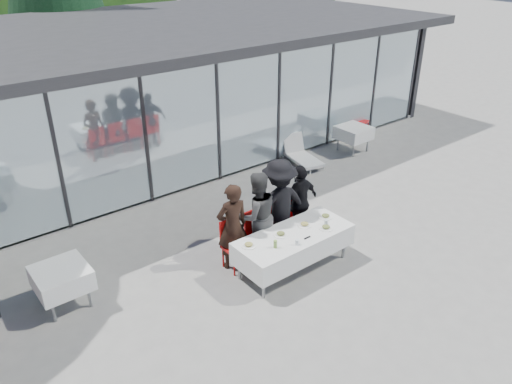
{
  "coord_description": "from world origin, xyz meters",
  "views": [
    {
      "loc": [
        -5.42,
        -5.67,
        5.61
      ],
      "look_at": [
        -0.0,
        1.2,
        1.11
      ],
      "focal_mm": 35.0,
      "sensor_mm": 36.0,
      "label": 1
    }
  ],
  "objects_px": {
    "spare_table_right": "(354,133)",
    "diner_b": "(257,216)",
    "spare_chair_b": "(345,119)",
    "plate_extra": "(326,227)",
    "spare_chair_a": "(358,119)",
    "diner_chair_b": "(257,232)",
    "diner_chair_d": "(300,214)",
    "folded_eyeglasses": "(307,238)",
    "plate_a": "(249,245)",
    "diner_c": "(279,204)",
    "plate_d": "(326,216)",
    "spare_table_left": "(62,278)",
    "diner_chair_c": "(279,222)",
    "juice_bottle": "(275,244)",
    "diner_d": "(300,202)",
    "lounger": "(300,154)",
    "plate_b": "(281,234)",
    "dining_table": "(294,244)",
    "plate_c": "(305,224)",
    "diner_a": "(232,226)",
    "diner_chair_a": "(233,241)"
  },
  "relations": [
    {
      "from": "spare_chair_a",
      "to": "diner_chair_b",
      "type": "bearing_deg",
      "value": -153.44
    },
    {
      "from": "plate_a",
      "to": "spare_table_left",
      "type": "bearing_deg",
      "value": 153.88
    },
    {
      "from": "folded_eyeglasses",
      "to": "plate_a",
      "type": "bearing_deg",
      "value": 155.91
    },
    {
      "from": "diner_a",
      "to": "diner_chair_a",
      "type": "distance_m",
      "value": 0.32
    },
    {
      "from": "juice_bottle",
      "to": "lounger",
      "type": "distance_m",
      "value": 5.48
    },
    {
      "from": "plate_extra",
      "to": "spare_chair_a",
      "type": "height_order",
      "value": "spare_chair_a"
    },
    {
      "from": "dining_table",
      "to": "juice_bottle",
      "type": "distance_m",
      "value": 0.65
    },
    {
      "from": "diner_b",
      "to": "spare_chair_b",
      "type": "xyz_separation_m",
      "value": [
        6.28,
        3.51,
        -0.35
      ]
    },
    {
      "from": "diner_d",
      "to": "plate_b",
      "type": "distance_m",
      "value": 1.25
    },
    {
      "from": "diner_d",
      "to": "plate_extra",
      "type": "bearing_deg",
      "value": 69.61
    },
    {
      "from": "diner_b",
      "to": "spare_chair_b",
      "type": "height_order",
      "value": "diner_b"
    },
    {
      "from": "juice_bottle",
      "to": "spare_chair_b",
      "type": "distance_m",
      "value": 7.92
    },
    {
      "from": "diner_chair_a",
      "to": "folded_eyeglasses",
      "type": "bearing_deg",
      "value": -47.19
    },
    {
      "from": "diner_chair_c",
      "to": "plate_d",
      "type": "relative_size",
      "value": 3.64
    },
    {
      "from": "plate_a",
      "to": "diner_chair_d",
      "type": "bearing_deg",
      "value": 17.71
    },
    {
      "from": "plate_d",
      "to": "juice_bottle",
      "type": "xyz_separation_m",
      "value": [
        -1.45,
        -0.2,
        0.05
      ]
    },
    {
      "from": "spare_chair_a",
      "to": "plate_a",
      "type": "bearing_deg",
      "value": -151.92
    },
    {
      "from": "plate_c",
      "to": "spare_table_left",
      "type": "relative_size",
      "value": 0.31
    },
    {
      "from": "dining_table",
      "to": "diner_chair_b",
      "type": "distance_m",
      "value": 0.8
    },
    {
      "from": "diner_c",
      "to": "spare_chair_b",
      "type": "relative_size",
      "value": 1.93
    },
    {
      "from": "spare_table_right",
      "to": "diner_b",
      "type": "bearing_deg",
      "value": -155.86
    },
    {
      "from": "diner_a",
      "to": "diner_chair_d",
      "type": "relative_size",
      "value": 1.76
    },
    {
      "from": "diner_chair_d",
      "to": "diner_chair_b",
      "type": "bearing_deg",
      "value": 180.0
    },
    {
      "from": "plate_a",
      "to": "juice_bottle",
      "type": "xyz_separation_m",
      "value": [
        0.34,
        -0.32,
        0.05
      ]
    },
    {
      "from": "diner_chair_b",
      "to": "diner_chair_d",
      "type": "xyz_separation_m",
      "value": [
        1.12,
        0.0,
        0.0
      ]
    },
    {
      "from": "diner_d",
      "to": "spare_table_left",
      "type": "xyz_separation_m",
      "value": [
        -4.6,
        0.82,
        -0.25
      ]
    },
    {
      "from": "plate_d",
      "to": "plate_extra",
      "type": "relative_size",
      "value": 1.0
    },
    {
      "from": "diner_b",
      "to": "plate_b",
      "type": "relative_size",
      "value": 6.64
    },
    {
      "from": "spare_chair_a",
      "to": "folded_eyeglasses",
      "type": "bearing_deg",
      "value": -145.44
    },
    {
      "from": "folded_eyeglasses",
      "to": "spare_table_right",
      "type": "bearing_deg",
      "value": 34.09
    },
    {
      "from": "plate_a",
      "to": "spare_chair_a",
      "type": "height_order",
      "value": "spare_chair_a"
    },
    {
      "from": "plate_a",
      "to": "plate_extra",
      "type": "bearing_deg",
      "value": -15.74
    },
    {
      "from": "plate_extra",
      "to": "spare_chair_a",
      "type": "xyz_separation_m",
      "value": [
        5.76,
        4.29,
        -0.24
      ]
    },
    {
      "from": "spare_chair_b",
      "to": "diner_chair_d",
      "type": "bearing_deg",
      "value": -145.65
    },
    {
      "from": "diner_chair_c",
      "to": "diner_b",
      "type": "bearing_deg",
      "value": 178.39
    },
    {
      "from": "plate_extra",
      "to": "spare_table_right",
      "type": "distance_m",
      "value": 5.82
    },
    {
      "from": "diner_c",
      "to": "diner_d",
      "type": "bearing_deg",
      "value": -172.54
    },
    {
      "from": "diner_d",
      "to": "plate_extra",
      "type": "height_order",
      "value": "diner_d"
    },
    {
      "from": "spare_chair_b",
      "to": "plate_b",
      "type": "bearing_deg",
      "value": -146.29
    },
    {
      "from": "diner_c",
      "to": "spare_table_left",
      "type": "bearing_deg",
      "value": -4.04
    },
    {
      "from": "diner_c",
      "to": "spare_table_right",
      "type": "distance_m",
      "value": 5.56
    },
    {
      "from": "diner_chair_b",
      "to": "diner_chair_d",
      "type": "distance_m",
      "value": 1.12
    },
    {
      "from": "folded_eyeglasses",
      "to": "spare_table_left",
      "type": "xyz_separation_m",
      "value": [
        -3.84,
        1.84,
        -0.2
      ]
    },
    {
      "from": "diner_c",
      "to": "spare_chair_b",
      "type": "bearing_deg",
      "value": -141.0
    },
    {
      "from": "diner_chair_b",
      "to": "diner_d",
      "type": "relative_size",
      "value": 0.6
    },
    {
      "from": "diner_chair_a",
      "to": "plate_d",
      "type": "relative_size",
      "value": 3.64
    },
    {
      "from": "spare_chair_b",
      "to": "plate_d",
      "type": "bearing_deg",
      "value": -140.63
    },
    {
      "from": "diner_c",
      "to": "spare_chair_a",
      "type": "distance_m",
      "value": 6.91
    },
    {
      "from": "diner_chair_c",
      "to": "spare_table_left",
      "type": "bearing_deg",
      "value": 168.29
    },
    {
      "from": "diner_c",
      "to": "diner_b",
      "type": "bearing_deg",
      "value": 7.46
    }
  ]
}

